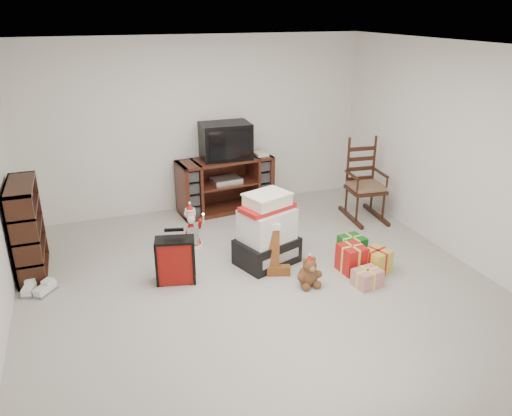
% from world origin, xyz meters
% --- Properties ---
extents(room, '(5.01, 5.01, 2.51)m').
position_xyz_m(room, '(0.00, 0.00, 1.25)').
color(room, beige).
rests_on(room, ground).
extents(tv_stand, '(1.44, 0.64, 0.80)m').
position_xyz_m(tv_stand, '(0.30, 2.22, 0.40)').
color(tv_stand, '#451E13').
rests_on(tv_stand, floor).
extents(bookshelf, '(0.29, 0.88, 1.07)m').
position_xyz_m(bookshelf, '(-2.32, 1.17, 0.52)').
color(bookshelf, black).
rests_on(bookshelf, floor).
extents(rocking_chair, '(0.55, 0.83, 1.19)m').
position_xyz_m(rocking_chair, '(2.09, 1.30, 0.41)').
color(rocking_chair, black).
rests_on(rocking_chair, floor).
extents(gift_pile, '(0.81, 0.70, 0.86)m').
position_xyz_m(gift_pile, '(0.28, 0.44, 0.38)').
color(gift_pile, black).
rests_on(gift_pile, floor).
extents(red_suitcase, '(0.44, 0.30, 0.61)m').
position_xyz_m(red_suitcase, '(-0.82, 0.37, 0.26)').
color(red_suitcase, maroon).
rests_on(red_suitcase, floor).
extents(stocking, '(0.31, 0.21, 0.61)m').
position_xyz_m(stocking, '(0.21, 0.19, 0.31)').
color(stocking, '#0C7015').
rests_on(stocking, floor).
extents(teddy_bear, '(0.23, 0.20, 0.34)m').
position_xyz_m(teddy_bear, '(0.52, -0.20, 0.15)').
color(teddy_bear, brown).
rests_on(teddy_bear, floor).
extents(santa_figurine, '(0.31, 0.30, 0.64)m').
position_xyz_m(santa_figurine, '(0.20, 0.56, 0.25)').
color(santa_figurine, '#B21413').
rests_on(santa_figurine, floor).
extents(mrs_claus_figurine, '(0.29, 0.27, 0.59)m').
position_xyz_m(mrs_claus_figurine, '(-0.46, 1.19, 0.23)').
color(mrs_claus_figurine, '#B21413').
rests_on(mrs_claus_figurine, floor).
extents(sneaker_pair, '(0.38, 0.28, 0.09)m').
position_xyz_m(sneaker_pair, '(-2.27, 0.64, 0.05)').
color(sneaker_pair, white).
rests_on(sneaker_pair, floor).
extents(gift_cluster, '(0.55, 0.85, 0.26)m').
position_xyz_m(gift_cluster, '(1.21, -0.11, 0.13)').
color(gift_cluster, red).
rests_on(gift_cluster, floor).
extents(crt_television, '(0.72, 0.53, 0.52)m').
position_xyz_m(crt_television, '(0.33, 2.25, 1.05)').
color(crt_television, black).
rests_on(crt_television, tv_stand).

